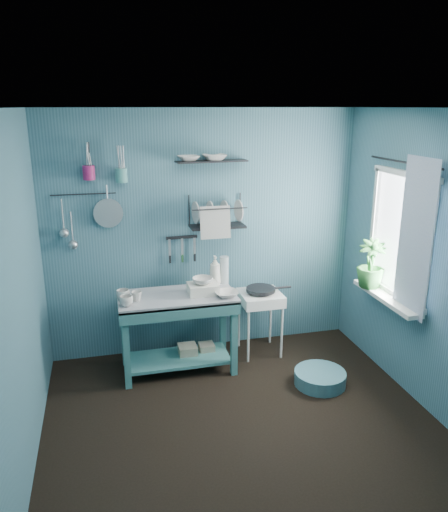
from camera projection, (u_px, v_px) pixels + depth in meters
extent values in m
plane|color=black|center=(243.00, 425.00, 4.09)|extent=(3.20, 3.20, 0.00)
plane|color=silver|center=(247.00, 108.00, 3.37)|extent=(3.20, 3.20, 0.00)
plane|color=#376171|center=(204.00, 234.00, 5.13)|extent=(3.20, 0.00, 3.20)
plane|color=#376171|center=(334.00, 387.00, 2.34)|extent=(3.20, 0.00, 3.20)
plane|color=#376171|center=(17.00, 301.00, 3.36)|extent=(0.00, 3.00, 3.00)
plane|color=#376171|center=(432.00, 266.00, 4.10)|extent=(0.00, 3.00, 3.00)
cube|color=#387676|center=(178.00, 333.00, 4.86)|extent=(1.20, 0.77, 0.79)
imported|color=beige|center=(126.00, 301.00, 4.47)|extent=(0.12, 0.12, 0.10)
imported|color=beige|center=(137.00, 296.00, 4.59)|extent=(0.14, 0.14, 0.09)
imported|color=beige|center=(123.00, 295.00, 4.61)|extent=(0.17, 0.17, 0.10)
cube|color=silver|center=(203.00, 289.00, 4.77)|extent=(0.28, 0.22, 0.10)
imported|color=beige|center=(203.00, 281.00, 4.74)|extent=(0.20, 0.19, 0.06)
imported|color=silver|center=(215.00, 270.00, 4.98)|extent=(0.11, 0.12, 0.30)
cylinder|color=silver|center=(224.00, 270.00, 5.02)|extent=(0.09, 0.09, 0.28)
imported|color=beige|center=(226.00, 294.00, 4.70)|extent=(0.22, 0.22, 0.05)
cube|color=white|center=(260.00, 323.00, 5.23)|extent=(0.49, 0.49, 0.67)
cylinder|color=black|center=(261.00, 289.00, 5.12)|extent=(0.30, 0.30, 0.03)
cube|color=black|center=(182.00, 237.00, 5.05)|extent=(0.32, 0.03, 0.03)
cube|color=black|center=(217.00, 212.00, 4.96)|extent=(0.57, 0.28, 0.32)
cube|color=black|center=(212.00, 161.00, 4.83)|extent=(0.71, 0.24, 0.01)
imported|color=beige|center=(188.00, 151.00, 4.75)|extent=(0.24, 0.24, 0.05)
imported|color=beige|center=(215.00, 157.00, 4.83)|extent=(0.24, 0.24, 0.06)
cylinder|color=#9B1C5A|center=(89.00, 173.00, 4.61)|extent=(0.11, 0.11, 0.13)
cylinder|color=teal|center=(121.00, 175.00, 4.68)|extent=(0.11, 0.11, 0.13)
cylinder|color=#AEB2B6|center=(108.00, 213.00, 4.78)|extent=(0.28, 0.03, 0.28)
cylinder|color=#AEB2B6|center=(63.00, 215.00, 4.69)|extent=(0.01, 0.01, 0.30)
cylinder|color=#AEB2B6|center=(72.00, 227.00, 4.75)|extent=(0.01, 0.01, 0.30)
cylinder|color=black|center=(83.00, 194.00, 4.70)|extent=(0.60, 0.01, 0.01)
plane|color=white|center=(401.00, 235.00, 4.47)|extent=(0.00, 1.10, 1.10)
cube|color=white|center=(386.00, 298.00, 4.62)|extent=(0.16, 0.95, 0.04)
plane|color=silver|center=(415.00, 239.00, 4.16)|extent=(0.00, 1.35, 1.35)
cylinder|color=black|center=(404.00, 162.00, 4.27)|extent=(0.02, 1.05, 0.02)
imported|color=#2D7132|center=(371.00, 264.00, 4.77)|extent=(0.35, 0.35, 0.47)
cube|color=gray|center=(188.00, 355.00, 5.01)|extent=(0.18, 0.18, 0.22)
cube|color=gray|center=(207.00, 353.00, 5.08)|extent=(0.15, 0.15, 0.20)
cylinder|color=teal|center=(320.00, 378.00, 4.68)|extent=(0.48, 0.48, 0.13)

